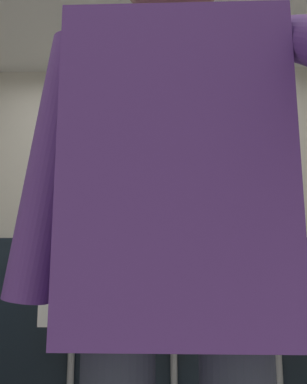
% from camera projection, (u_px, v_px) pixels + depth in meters
% --- Properties ---
extents(wall_back, '(4.48, 0.12, 2.58)m').
position_uv_depth(wall_back, '(152.00, 222.00, 2.98)').
color(wall_back, beige).
rests_on(wall_back, ground_plane).
extents(wainscot_band_back, '(3.88, 0.03, 1.16)m').
position_uv_depth(wainscot_band_back, '(152.00, 315.00, 2.78)').
color(wainscot_band_back, '#19232D').
rests_on(wainscot_band_back, ground_plane).
extents(urinal_left, '(0.40, 0.34, 1.24)m').
position_uv_depth(urinal_left, '(71.00, 290.00, 2.69)').
color(urinal_left, white).
rests_on(urinal_left, ground_plane).
extents(urinal_middle, '(0.40, 0.34, 1.24)m').
position_uv_depth(urinal_middle, '(173.00, 290.00, 2.67)').
color(urinal_middle, white).
rests_on(urinal_middle, ground_plane).
extents(urinal_right, '(0.40, 0.34, 1.24)m').
position_uv_depth(urinal_right, '(278.00, 290.00, 2.64)').
color(urinal_right, white).
rests_on(urinal_right, ground_plane).
extents(privacy_divider_panel, '(0.04, 0.40, 0.90)m').
position_uv_depth(privacy_divider_panel, '(121.00, 266.00, 2.64)').
color(privacy_divider_panel, '#4C4C51').
extents(person, '(0.64, 0.60, 1.78)m').
position_uv_depth(person, '(176.00, 236.00, 0.72)').
color(person, '#2D3342').
rests_on(person, ground_plane).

